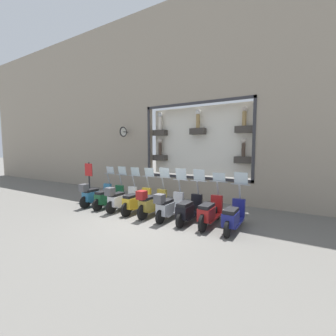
% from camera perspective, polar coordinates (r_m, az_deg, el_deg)
% --- Properties ---
extents(ground_plane, '(120.00, 120.00, 0.00)m').
position_cam_1_polar(ground_plane, '(7.66, -4.07, -12.97)').
color(ground_plane, '#66635E').
extents(building_facade, '(1.19, 36.00, 9.14)m').
position_cam_1_polar(building_facade, '(10.69, 7.38, 17.39)').
color(building_facade, gray).
rests_on(building_facade, ground_plane).
extents(scooter_navy_0, '(1.79, 0.61, 1.62)m').
position_cam_1_polar(scooter_navy_0, '(6.84, 16.22, -11.74)').
color(scooter_navy_0, black).
rests_on(scooter_navy_0, ground_plane).
extents(scooter_red_1, '(1.81, 0.60, 1.56)m').
position_cam_1_polar(scooter_red_1, '(7.04, 10.56, -10.97)').
color(scooter_red_1, black).
rests_on(scooter_red_1, ground_plane).
extents(scooter_black_2, '(1.79, 0.60, 1.64)m').
position_cam_1_polar(scooter_black_2, '(7.30, 5.25, -10.47)').
color(scooter_black_2, black).
rests_on(scooter_black_2, ground_plane).
extents(scooter_silver_3, '(1.79, 0.60, 1.64)m').
position_cam_1_polar(scooter_silver_3, '(7.56, 0.13, -9.60)').
color(scooter_silver_3, black).
rests_on(scooter_silver_3, ground_plane).
extents(scooter_olive_4, '(1.80, 0.60, 1.63)m').
position_cam_1_polar(scooter_olive_4, '(7.93, -4.28, -8.76)').
color(scooter_olive_4, black).
rests_on(scooter_olive_4, ground_plane).
extents(scooter_yellow_5, '(1.80, 0.60, 1.60)m').
position_cam_1_polar(scooter_yellow_5, '(8.40, -8.04, -8.34)').
color(scooter_yellow_5, black).
rests_on(scooter_yellow_5, ground_plane).
extents(scooter_white_6, '(1.79, 0.60, 1.59)m').
position_cam_1_polar(scooter_white_6, '(8.79, -11.94, -7.58)').
color(scooter_white_6, black).
rests_on(scooter_white_6, ground_plane).
extents(scooter_green_7, '(1.79, 0.61, 1.60)m').
position_cam_1_polar(scooter_green_7, '(9.33, -14.88, -7.18)').
color(scooter_green_7, black).
rests_on(scooter_green_7, ground_plane).
extents(scooter_teal_8, '(1.80, 0.61, 1.56)m').
position_cam_1_polar(scooter_teal_8, '(9.79, -18.06, -6.40)').
color(scooter_teal_8, black).
rests_on(scooter_teal_8, ground_plane).
extents(shop_sign_post, '(0.36, 0.45, 1.74)m').
position_cam_1_polar(shop_sign_post, '(10.53, -19.40, -2.99)').
color(shop_sign_post, '#232326').
rests_on(shop_sign_post, ground_plane).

